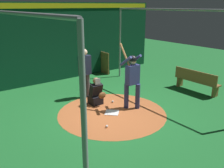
{
  "coord_description": "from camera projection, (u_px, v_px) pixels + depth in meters",
  "views": [
    {
      "loc": [
        5.54,
        -4.2,
        3.21
      ],
      "look_at": [
        0.0,
        0.0,
        0.95
      ],
      "focal_mm": 38.91,
      "sensor_mm": 36.0,
      "label": 1
    }
  ],
  "objects": [
    {
      "name": "ground_plane",
      "position": [
        112.0,
        113.0,
        7.61
      ],
      "size": [
        26.99,
        26.99,
        0.0
      ],
      "primitive_type": "plane",
      "color": "#1E6B2D"
    },
    {
      "name": "dirt_circle",
      "position": [
        112.0,
        113.0,
        7.6
      ],
      "size": [
        3.37,
        3.37,
        0.01
      ],
      "primitive_type": "cylinder",
      "color": "#B76033",
      "rests_on": "ground"
    },
    {
      "name": "home_plate",
      "position": [
        112.0,
        112.0,
        7.6
      ],
      "size": [
        0.59,
        0.59,
        0.01
      ],
      "primitive_type": "cube",
      "rotation": [
        0.0,
        0.0,
        0.79
      ],
      "color": "white",
      "rests_on": "dirt_circle"
    },
    {
      "name": "batter",
      "position": [
        132.0,
        77.0,
        7.64
      ],
      "size": [
        0.68,
        0.49,
        2.09
      ],
      "color": "navy",
      "rests_on": "ground"
    },
    {
      "name": "catcher",
      "position": [
        96.0,
        94.0,
        8.15
      ],
      "size": [
        0.58,
        0.4,
        0.95
      ],
      "color": "black",
      "rests_on": "ground"
    },
    {
      "name": "umpire",
      "position": [
        85.0,
        71.0,
        8.58
      ],
      "size": [
        0.22,
        0.49,
        1.78
      ],
      "color": "#4C4C51",
      "rests_on": "ground"
    },
    {
      "name": "back_wall",
      "position": [
        51.0,
        43.0,
        10.34
      ],
      "size": [
        0.22,
        10.99,
        3.34
      ],
      "color": "#0C3D26",
      "rests_on": "ground"
    },
    {
      "name": "cage_frame",
      "position": [
        112.0,
        42.0,
        6.92
      ],
      "size": [
        6.22,
        5.65,
        3.11
      ],
      "color": "gray",
      "rests_on": "ground"
    },
    {
      "name": "bat_rack",
      "position": [
        103.0,
        63.0,
        11.99
      ],
      "size": [
        0.94,
        0.18,
        1.05
      ],
      "color": "olive",
      "rests_on": "ground"
    },
    {
      "name": "bench",
      "position": [
        196.0,
        80.0,
        9.36
      ],
      "size": [
        1.82,
        0.36,
        0.85
      ],
      "color": "olive",
      "rests_on": "ground"
    },
    {
      "name": "baseball_0",
      "position": [
        98.0,
        100.0,
        8.51
      ],
      "size": [
        0.07,
        0.07,
        0.07
      ],
      "primitive_type": "sphere",
      "color": "white",
      "rests_on": "dirt_circle"
    },
    {
      "name": "baseball_1",
      "position": [
        113.0,
        102.0,
        8.38
      ],
      "size": [
        0.07,
        0.07,
        0.07
      ],
      "primitive_type": "sphere",
      "color": "white",
      "rests_on": "dirt_circle"
    },
    {
      "name": "baseball_2",
      "position": [
        107.0,
        126.0,
        6.66
      ],
      "size": [
        0.07,
        0.07,
        0.07
      ],
      "primitive_type": "sphere",
      "color": "white",
      "rests_on": "dirt_circle"
    }
  ]
}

